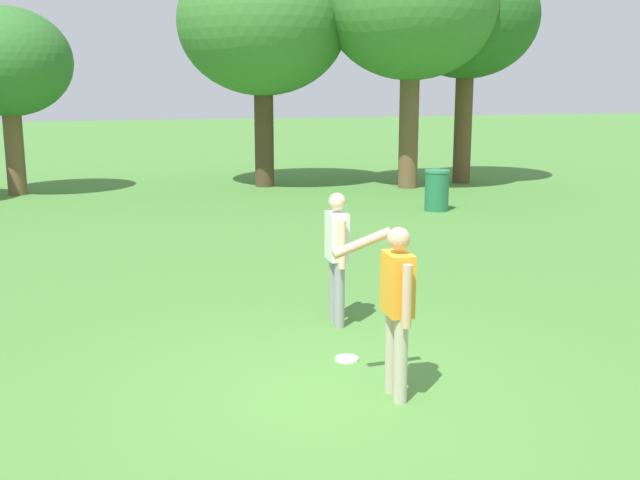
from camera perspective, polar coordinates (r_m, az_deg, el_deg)
The scene contains 9 objects.
ground_plane at distance 7.37m, azimuth 1.07°, elevation -11.64°, with size 120.00×120.00×0.00m, color #4C8438.
person_thrower at distance 7.06m, azimuth 5.73°, elevation -4.46°, with size 0.67×0.66×1.64m.
person_catcher at distance 9.21m, azimuth 1.28°, elevation -0.74°, with size 0.25×0.61×1.64m.
frisbee at distance 8.27m, azimuth 2.02°, elevation -8.92°, with size 0.26×0.26×0.03m, color white.
trash_can_beside_table at distance 18.03m, azimuth 8.77°, elevation 3.72°, with size 0.59×0.59×0.96m.
tree_broad_center at distance 21.92m, azimuth -22.43°, elevation 12.17°, with size 3.33×3.33×4.92m.
tree_far_right at distance 22.18m, azimuth -4.34°, elevation 15.93°, with size 4.79×4.79×6.67m.
tree_slender_mid at distance 21.98m, azimuth 6.90°, elevation 17.04°, with size 4.80×4.80×7.11m.
tree_back_left at distance 23.36m, azimuth 10.99°, elevation 16.04°, with size 4.17×4.17×6.63m.
Camera 1 is at (-2.21, -6.40, 2.90)m, focal length 42.58 mm.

